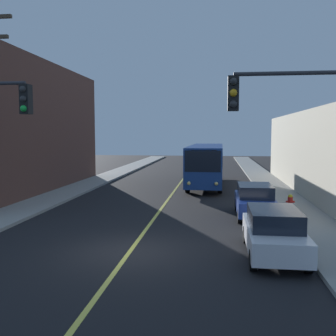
{
  "coord_description": "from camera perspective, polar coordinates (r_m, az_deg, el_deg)",
  "views": [
    {
      "loc": [
        2.97,
        -13.06,
        4.13
      ],
      "look_at": [
        0.0,
        10.83,
        2.0
      ],
      "focal_mm": 41.35,
      "sensor_mm": 36.0,
      "label": 1
    }
  ],
  "objects": [
    {
      "name": "fire_hydrant",
      "position": [
        21.24,
        17.57,
        -4.8
      ],
      "size": [
        0.44,
        0.26,
        0.84
      ],
      "color": "red",
      "rests_on": "sidewalk_right"
    },
    {
      "name": "sidewalk_right",
      "position": [
        23.8,
        17.4,
        -4.99
      ],
      "size": [
        2.5,
        90.0,
        0.15
      ],
      "primitive_type": "cube",
      "color": "gray",
      "rests_on": "ground"
    },
    {
      "name": "ground_plane",
      "position": [
        14.02,
        -5.6,
        -12.11
      ],
      "size": [
        120.0,
        120.0,
        0.0
      ],
      "primitive_type": "plane",
      "color": "black"
    },
    {
      "name": "lane_stripe_center",
      "position": [
        28.52,
        1.04,
        -3.26
      ],
      "size": [
        0.16,
        60.0,
        0.01
      ],
      "primitive_type": "cube",
      "color": "#D8CC4C",
      "rests_on": "ground"
    },
    {
      "name": "parked_car_blue",
      "position": [
        19.79,
        12.68,
        -4.63
      ],
      "size": [
        1.85,
        4.41,
        1.62
      ],
      "color": "navy",
      "rests_on": "ground"
    },
    {
      "name": "traffic_signal_right_corner",
      "position": [
        11.76,
        19.15,
        5.62
      ],
      "size": [
        3.75,
        0.48,
        6.0
      ],
      "color": "#2D2D33",
      "rests_on": "sidewalk_right"
    },
    {
      "name": "city_bus",
      "position": [
        31.19,
        5.66,
        0.78
      ],
      "size": [
        2.71,
        12.19,
        3.2
      ],
      "color": "navy",
      "rests_on": "ground"
    },
    {
      "name": "sidewalk_left",
      "position": [
        25.55,
        -16.64,
        -4.29
      ],
      "size": [
        2.5,
        90.0,
        0.15
      ],
      "primitive_type": "cube",
      "color": "gray",
      "rests_on": "ground"
    },
    {
      "name": "parked_car_white",
      "position": [
        13.68,
        15.32,
        -9.05
      ],
      "size": [
        1.85,
        4.41,
        1.62
      ],
      "color": "silver",
      "rests_on": "ground"
    }
  ]
}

